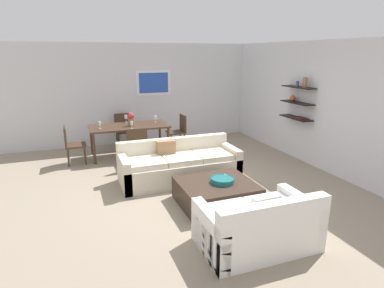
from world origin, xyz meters
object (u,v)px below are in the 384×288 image
(dining_chair_foot, at_px, (136,144))
(wine_glass_left_near, at_px, (100,124))
(wine_glass_right_far, at_px, (155,118))
(sofa_beige, at_px, (179,166))
(decorative_bowl, at_px, (223,180))
(dining_table, at_px, (129,128))
(dining_chair_left_near, at_px, (71,142))
(centerpiece_vase, at_px, (131,119))
(candle_jar, at_px, (225,176))
(wine_glass_foot, at_px, (132,124))
(loveseat_white, at_px, (258,226))
(dining_chair_right_far, at_px, (179,129))
(coffee_table, at_px, (216,193))
(dining_chair_head, at_px, (124,128))
(wine_glass_head, at_px, (126,117))

(dining_chair_foot, relative_size, wine_glass_left_near, 5.20)
(wine_glass_right_far, bearing_deg, sofa_beige, -91.85)
(decorative_bowl, height_order, dining_table, dining_table)
(dining_chair_left_near, distance_m, centerpiece_vase, 1.46)
(candle_jar, relative_size, wine_glass_foot, 0.42)
(wine_glass_foot, relative_size, wine_glass_right_far, 1.06)
(sofa_beige, bearing_deg, decorative_bowl, -75.44)
(wine_glass_foot, bearing_deg, loveseat_white, -78.56)
(candle_jar, height_order, wine_glass_left_near, wine_glass_left_near)
(loveseat_white, height_order, centerpiece_vase, centerpiece_vase)
(dining_chair_right_far, bearing_deg, centerpiece_vase, -168.55)
(coffee_table, bearing_deg, decorative_bowl, -21.86)
(coffee_table, bearing_deg, candle_jar, 25.71)
(dining_chair_right_far, height_order, dining_chair_foot, same)
(coffee_table, height_order, dining_table, dining_table)
(dining_chair_head, height_order, wine_glass_left_near, wine_glass_left_near)
(dining_chair_foot, distance_m, wine_glass_left_near, 1.08)
(dining_table, bearing_deg, sofa_beige, -72.44)
(decorative_bowl, xyz_separation_m, dining_table, (-0.95, 3.24, 0.26))
(candle_jar, relative_size, dining_chair_head, 0.09)
(sofa_beige, height_order, dining_chair_left_near, dining_chair_left_near)
(loveseat_white, height_order, dining_chair_foot, dining_chair_foot)
(dining_chair_left_near, bearing_deg, coffee_table, -53.74)
(coffee_table, xyz_separation_m, dining_chair_right_far, (0.48, 3.41, 0.31))
(coffee_table, bearing_deg, dining_chair_left_near, 126.26)
(candle_jar, height_order, wine_glass_foot, wine_glass_foot)
(decorative_bowl, bearing_deg, candle_jar, 49.51)
(sofa_beige, distance_m, wine_glass_right_far, 2.16)
(wine_glass_head, relative_size, centerpiece_vase, 0.57)
(sofa_beige, relative_size, dining_chair_head, 2.63)
(dining_chair_right_far, distance_m, dining_chair_foot, 1.72)
(loveseat_white, distance_m, dining_chair_left_near, 4.85)
(wine_glass_left_near, height_order, centerpiece_vase, centerpiece_vase)
(coffee_table, relative_size, dining_chair_head, 1.38)
(wine_glass_foot, xyz_separation_m, wine_glass_right_far, (0.69, 0.52, -0.00))
(dining_chair_left_near, bearing_deg, loveseat_white, -63.34)
(loveseat_white, xyz_separation_m, wine_glass_foot, (-0.84, 4.14, 0.58))
(coffee_table, bearing_deg, sofa_beige, 100.86)
(dining_table, bearing_deg, wine_glass_left_near, -170.58)
(coffee_table, distance_m, dining_chair_left_near, 3.73)
(wine_glass_foot, bearing_deg, wine_glass_left_near, 157.35)
(dining_table, xyz_separation_m, dining_chair_head, (0.00, 0.87, -0.18))
(dining_chair_left_near, relative_size, wine_glass_left_near, 5.20)
(loveseat_white, relative_size, wine_glass_foot, 8.20)
(sofa_beige, xyz_separation_m, wine_glass_foot, (-0.62, 1.56, 0.58))
(sofa_beige, xyz_separation_m, wine_glass_left_near, (-1.31, 1.85, 0.58))
(dining_chair_foot, bearing_deg, coffee_table, -69.80)
(sofa_beige, bearing_deg, loveseat_white, -85.21)
(wine_glass_left_near, bearing_deg, wine_glass_right_far, 9.42)
(coffee_table, xyz_separation_m, wine_glass_left_near, (-1.55, 3.09, 0.68))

